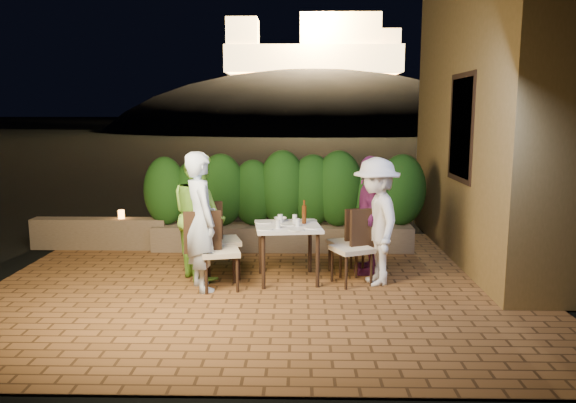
{
  "coord_description": "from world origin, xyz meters",
  "views": [
    {
      "loc": [
        0.48,
        -6.64,
        2.24
      ],
      "look_at": [
        0.33,
        0.71,
        1.05
      ],
      "focal_mm": 35.0,
      "sensor_mm": 36.0,
      "label": 1
    }
  ],
  "objects_px": {
    "beer_bottle": "(304,212)",
    "bowl": "(280,219)",
    "chair_left_front": "(220,250)",
    "chair_left_back": "(221,239)",
    "chair_right_back": "(346,241)",
    "diner_white": "(376,221)",
    "dining_table": "(288,253)",
    "diner_blue": "(201,221)",
    "diner_green": "(199,215)",
    "diner_purple": "(370,215)",
    "parapet_lamp": "(121,214)",
    "chair_right_front": "(352,247)"
  },
  "relations": [
    {
      "from": "chair_left_front",
      "to": "parapet_lamp",
      "type": "distance_m",
      "value": 2.82
    },
    {
      "from": "diner_white",
      "to": "diner_purple",
      "type": "relative_size",
      "value": 1.01
    },
    {
      "from": "chair_left_back",
      "to": "dining_table",
      "type": "bearing_deg",
      "value": -24.24
    },
    {
      "from": "diner_white",
      "to": "parapet_lamp",
      "type": "relative_size",
      "value": 11.82
    },
    {
      "from": "chair_right_back",
      "to": "chair_left_back",
      "type": "bearing_deg",
      "value": -15.17
    },
    {
      "from": "beer_bottle",
      "to": "bowl",
      "type": "height_order",
      "value": "beer_bottle"
    },
    {
      "from": "dining_table",
      "to": "chair_right_front",
      "type": "relative_size",
      "value": 0.85
    },
    {
      "from": "bowl",
      "to": "chair_left_back",
      "type": "bearing_deg",
      "value": -167.74
    },
    {
      "from": "beer_bottle",
      "to": "dining_table",
      "type": "bearing_deg",
      "value": -153.33
    },
    {
      "from": "beer_bottle",
      "to": "diner_blue",
      "type": "bearing_deg",
      "value": -158.68
    },
    {
      "from": "chair_left_back",
      "to": "diner_purple",
      "type": "height_order",
      "value": "diner_purple"
    },
    {
      "from": "chair_right_front",
      "to": "parapet_lamp",
      "type": "bearing_deg",
      "value": -52.3
    },
    {
      "from": "chair_left_back",
      "to": "diner_green",
      "type": "xyz_separation_m",
      "value": [
        -0.29,
        0.01,
        0.33
      ]
    },
    {
      "from": "bowl",
      "to": "diner_green",
      "type": "height_order",
      "value": "diner_green"
    },
    {
      "from": "beer_bottle",
      "to": "bowl",
      "type": "distance_m",
      "value": 0.4
    },
    {
      "from": "diner_green",
      "to": "dining_table",
      "type": "bearing_deg",
      "value": -128.46
    },
    {
      "from": "chair_left_front",
      "to": "parapet_lamp",
      "type": "xyz_separation_m",
      "value": [
        -1.91,
        2.08,
        0.06
      ]
    },
    {
      "from": "dining_table",
      "to": "diner_blue",
      "type": "xyz_separation_m",
      "value": [
        -1.08,
        -0.4,
        0.5
      ]
    },
    {
      "from": "chair_right_back",
      "to": "diner_purple",
      "type": "bearing_deg",
      "value": 165.01
    },
    {
      "from": "chair_left_front",
      "to": "chair_right_front",
      "type": "distance_m",
      "value": 1.7
    },
    {
      "from": "chair_left_front",
      "to": "diner_white",
      "type": "height_order",
      "value": "diner_white"
    },
    {
      "from": "chair_left_back",
      "to": "diner_blue",
      "type": "distance_m",
      "value": 0.66
    },
    {
      "from": "chair_left_front",
      "to": "parapet_lamp",
      "type": "relative_size",
      "value": 7.22
    },
    {
      "from": "chair_left_front",
      "to": "chair_left_back",
      "type": "bearing_deg",
      "value": 83.29
    },
    {
      "from": "dining_table",
      "to": "bowl",
      "type": "xyz_separation_m",
      "value": [
        -0.11,
        0.3,
        0.4
      ]
    },
    {
      "from": "beer_bottle",
      "to": "chair_right_back",
      "type": "relative_size",
      "value": 0.35
    },
    {
      "from": "diner_green",
      "to": "diner_white",
      "type": "relative_size",
      "value": 1.03
    },
    {
      "from": "dining_table",
      "to": "parapet_lamp",
      "type": "xyz_separation_m",
      "value": [
        -2.76,
        1.69,
        0.2
      ]
    },
    {
      "from": "diner_green",
      "to": "diner_purple",
      "type": "relative_size",
      "value": 1.04
    },
    {
      "from": "dining_table",
      "to": "chair_right_back",
      "type": "bearing_deg",
      "value": 23.15
    },
    {
      "from": "bowl",
      "to": "chair_right_front",
      "type": "bearing_deg",
      "value": -25.13
    },
    {
      "from": "parapet_lamp",
      "to": "chair_right_back",
      "type": "bearing_deg",
      "value": -20.75
    },
    {
      "from": "beer_bottle",
      "to": "chair_right_back",
      "type": "height_order",
      "value": "beer_bottle"
    },
    {
      "from": "dining_table",
      "to": "beer_bottle",
      "type": "relative_size",
      "value": 2.63
    },
    {
      "from": "chair_left_back",
      "to": "chair_right_back",
      "type": "height_order",
      "value": "chair_left_back"
    },
    {
      "from": "bowl",
      "to": "diner_white",
      "type": "bearing_deg",
      "value": -18.06
    },
    {
      "from": "beer_bottle",
      "to": "bowl",
      "type": "relative_size",
      "value": 1.8
    },
    {
      "from": "diner_blue",
      "to": "parapet_lamp",
      "type": "relative_size",
      "value": 12.5
    },
    {
      "from": "chair_right_back",
      "to": "chair_left_front",
      "type": "bearing_deg",
      "value": 1.38
    },
    {
      "from": "chair_right_front",
      "to": "chair_right_back",
      "type": "bearing_deg",
      "value": -111.59
    },
    {
      "from": "chair_right_back",
      "to": "diner_blue",
      "type": "distance_m",
      "value": 2.07
    },
    {
      "from": "chair_left_front",
      "to": "chair_right_back",
      "type": "distance_m",
      "value": 1.8
    },
    {
      "from": "dining_table",
      "to": "chair_left_back",
      "type": "xyz_separation_m",
      "value": [
        -0.9,
        0.13,
        0.15
      ]
    },
    {
      "from": "chair_left_back",
      "to": "diner_purple",
      "type": "xyz_separation_m",
      "value": [
        2.03,
        0.26,
        0.3
      ]
    },
    {
      "from": "bowl",
      "to": "chair_left_back",
      "type": "height_order",
      "value": "chair_left_back"
    },
    {
      "from": "beer_bottle",
      "to": "diner_green",
      "type": "bearing_deg",
      "value": 178.87
    },
    {
      "from": "chair_left_front",
      "to": "beer_bottle",
      "type": "bearing_deg",
      "value": 11.82
    },
    {
      "from": "beer_bottle",
      "to": "chair_left_front",
      "type": "relative_size",
      "value": 0.32
    },
    {
      "from": "chair_left_front",
      "to": "diner_purple",
      "type": "height_order",
      "value": "diner_purple"
    },
    {
      "from": "chair_right_back",
      "to": "diner_blue",
      "type": "relative_size",
      "value": 0.52
    }
  ]
}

